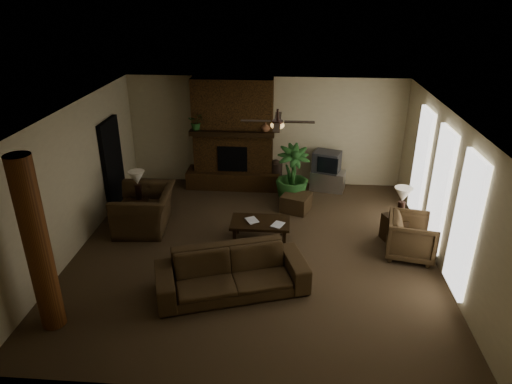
# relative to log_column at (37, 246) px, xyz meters

# --- Properties ---
(room_shell) EXTENTS (7.00, 7.00, 7.00)m
(room_shell) POSITION_rel_log_column_xyz_m (2.95, 2.40, 0.00)
(room_shell) COLOR #4D3B26
(room_shell) RESTS_ON ground
(fireplace) EXTENTS (2.40, 0.70, 2.80)m
(fireplace) POSITION_rel_log_column_xyz_m (2.15, 5.62, -0.24)
(fireplace) COLOR #523316
(fireplace) RESTS_ON ground
(windows) EXTENTS (0.08, 3.65, 2.35)m
(windows) POSITION_rel_log_column_xyz_m (6.40, 2.60, -0.05)
(windows) COLOR white
(windows) RESTS_ON ground
(log_column) EXTENTS (0.36, 0.36, 2.80)m
(log_column) POSITION_rel_log_column_xyz_m (0.00, 0.00, 0.00)
(log_column) COLOR brown
(log_column) RESTS_ON ground
(doorway) EXTENTS (0.10, 1.00, 2.10)m
(doorway) POSITION_rel_log_column_xyz_m (-0.49, 4.20, -0.35)
(doorway) COLOR black
(doorway) RESTS_ON ground
(ceiling_fan) EXTENTS (1.35, 1.35, 0.37)m
(ceiling_fan) POSITION_rel_log_column_xyz_m (3.35, 2.70, 1.13)
(ceiling_fan) COLOR black
(ceiling_fan) RESTS_ON ceiling
(sofa) EXTENTS (2.65, 1.49, 1.00)m
(sofa) POSITION_rel_log_column_xyz_m (2.67, 1.06, -0.90)
(sofa) COLOR #42311C
(sofa) RESTS_ON ground
(armchair_left) EXTENTS (0.98, 1.41, 1.18)m
(armchair_left) POSITION_rel_log_column_xyz_m (0.52, 3.16, -0.81)
(armchair_left) COLOR #42311C
(armchair_left) RESTS_ON ground
(armchair_right) EXTENTS (0.99, 1.04, 0.91)m
(armchair_right) POSITION_rel_log_column_xyz_m (5.99, 2.45, -0.94)
(armchair_right) COLOR #42311C
(armchair_right) RESTS_ON ground
(coffee_table) EXTENTS (1.20, 0.70, 0.43)m
(coffee_table) POSITION_rel_log_column_xyz_m (3.03, 2.83, -1.03)
(coffee_table) COLOR black
(coffee_table) RESTS_ON ground
(ottoman) EXTENTS (0.77, 0.77, 0.40)m
(ottoman) POSITION_rel_log_column_xyz_m (3.78, 4.26, -1.20)
(ottoman) COLOR #42311C
(ottoman) RESTS_ON ground
(tv_stand) EXTENTS (0.94, 0.69, 0.50)m
(tv_stand) POSITION_rel_log_column_xyz_m (4.59, 5.55, -1.15)
(tv_stand) COLOR #B9B9BB
(tv_stand) RESTS_ON ground
(tv) EXTENTS (0.78, 0.70, 0.52)m
(tv) POSITION_rel_log_column_xyz_m (4.53, 5.54, -0.64)
(tv) COLOR #363638
(tv) RESTS_ON tv_stand
(floor_vase) EXTENTS (0.34, 0.34, 0.77)m
(floor_vase) POSITION_rel_log_column_xyz_m (3.24, 5.55, -0.97)
(floor_vase) COLOR black
(floor_vase) RESTS_ON ground
(floor_plant) EXTENTS (1.17, 1.59, 0.79)m
(floor_plant) POSITION_rel_log_column_xyz_m (3.67, 4.72, -1.00)
(floor_plant) COLOR #255120
(floor_plant) RESTS_ON ground
(side_table_left) EXTENTS (0.57, 0.57, 0.55)m
(side_table_left) POSITION_rel_log_column_xyz_m (0.28, 3.45, -1.12)
(side_table_left) COLOR black
(side_table_left) RESTS_ON ground
(lamp_left) EXTENTS (0.46, 0.46, 0.65)m
(lamp_left) POSITION_rel_log_column_xyz_m (0.32, 3.46, -0.40)
(lamp_left) COLOR black
(lamp_left) RESTS_ON side_table_left
(side_table_right) EXTENTS (0.64, 0.64, 0.55)m
(side_table_right) POSITION_rel_log_column_xyz_m (5.84, 3.02, -1.12)
(side_table_right) COLOR black
(side_table_right) RESTS_ON ground
(lamp_right) EXTENTS (0.36, 0.36, 0.65)m
(lamp_right) POSITION_rel_log_column_xyz_m (5.86, 3.00, -0.40)
(lamp_right) COLOR black
(lamp_right) RESTS_ON side_table_right
(mantel_plant) EXTENTS (0.40, 0.44, 0.33)m
(mantel_plant) POSITION_rel_log_column_xyz_m (1.27, 5.42, 0.32)
(mantel_plant) COLOR #255120
(mantel_plant) RESTS_ON fireplace
(mantel_vase) EXTENTS (0.24, 0.25, 0.22)m
(mantel_vase) POSITION_rel_log_column_xyz_m (2.99, 5.40, 0.27)
(mantel_vase) COLOR #905939
(mantel_vase) RESTS_ON fireplace
(book_a) EXTENTS (0.20, 0.13, 0.29)m
(book_a) POSITION_rel_log_column_xyz_m (2.77, 2.78, -0.83)
(book_a) COLOR #999999
(book_a) RESTS_ON coffee_table
(book_b) EXTENTS (0.20, 0.11, 0.29)m
(book_b) POSITION_rel_log_column_xyz_m (3.30, 2.73, -0.82)
(book_b) COLOR #999999
(book_b) RESTS_ON coffee_table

